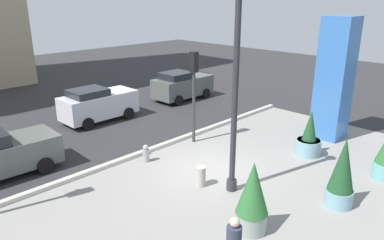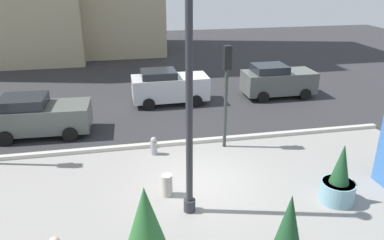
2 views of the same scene
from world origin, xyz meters
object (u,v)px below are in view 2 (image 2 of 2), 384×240
at_px(car_far_lane, 277,81).
at_px(potted_plant_mid_plaza, 146,226).
at_px(fire_hydrant, 154,146).
at_px(potted_plant_near_right, 339,181).
at_px(car_intersection, 169,87).
at_px(traffic_light_far_side, 226,80).
at_px(car_curb_east, 39,116).
at_px(concrete_bollard, 167,185).
at_px(lamp_post, 189,105).

bearing_deg(car_far_lane, potted_plant_mid_plaza, -125.75).
bearing_deg(fire_hydrant, potted_plant_near_right, -39.34).
distance_m(car_far_lane, car_intersection, 6.25).
bearing_deg(potted_plant_near_right, traffic_light_far_side, 118.05).
bearing_deg(car_curb_east, concrete_bollard, -50.63).
height_order(potted_plant_mid_plaza, car_far_lane, potted_plant_mid_plaza).
height_order(lamp_post, potted_plant_near_right, lamp_post).
bearing_deg(car_curb_east, car_far_lane, 13.61).
height_order(lamp_post, car_curb_east, lamp_post).
distance_m(potted_plant_mid_plaza, car_curb_east, 9.62).
distance_m(lamp_post, potted_plant_near_right, 5.42).
bearing_deg(car_far_lane, traffic_light_far_side, -129.56).
xyz_separation_m(lamp_post, car_far_lane, (7.03, 9.89, -2.51)).
bearing_deg(potted_plant_near_right, car_curb_east, 144.11).
bearing_deg(lamp_post, fire_hydrant, 99.56).
height_order(potted_plant_near_right, car_far_lane, potted_plant_near_right).
distance_m(potted_plant_near_right, car_far_lane, 10.57).
bearing_deg(car_curb_east, traffic_light_far_side, -19.85).
bearing_deg(concrete_bollard, potted_plant_mid_plaza, -107.24).
bearing_deg(car_far_lane, car_curb_east, -166.39).
xyz_separation_m(potted_plant_near_right, fire_hydrant, (-5.34, 4.37, -0.36)).
bearing_deg(fire_hydrant, potted_plant_mid_plaza, -97.56).
bearing_deg(potted_plant_mid_plaza, concrete_bollard, 72.76).
height_order(fire_hydrant, car_far_lane, car_far_lane).
distance_m(potted_plant_mid_plaza, concrete_bollard, 3.08).
relative_size(lamp_post, car_intersection, 1.73).
height_order(lamp_post, concrete_bollard, lamp_post).
distance_m(potted_plant_near_right, concrete_bollard, 5.42).
xyz_separation_m(lamp_post, car_curb_east, (-5.40, 6.88, -2.55)).
height_order(fire_hydrant, car_intersection, car_intersection).
xyz_separation_m(car_curb_east, car_far_lane, (12.43, 3.01, 0.04)).
relative_size(potted_plant_near_right, car_curb_east, 0.47).
distance_m(traffic_light_far_side, car_far_lane, 7.73).
height_order(fire_hydrant, traffic_light_far_side, traffic_light_far_side).
height_order(concrete_bollard, car_curb_east, car_curb_east).
bearing_deg(potted_plant_near_right, car_intersection, 110.58).
relative_size(potted_plant_near_right, traffic_light_far_side, 0.48).
bearing_deg(potted_plant_near_right, lamp_post, 175.01).
height_order(concrete_bollard, car_far_lane, car_far_lane).
xyz_separation_m(traffic_light_far_side, car_far_lane, (4.77, 5.78, -1.92)).
distance_m(potted_plant_mid_plaza, fire_hydrant, 5.95).
bearing_deg(potted_plant_near_right, potted_plant_mid_plaza, -166.38).
bearing_deg(lamp_post, concrete_bollard, 119.76).
xyz_separation_m(potted_plant_near_right, traffic_light_far_side, (-2.41, 4.52, 2.14)).
distance_m(potted_plant_near_right, car_curb_east, 12.43).
height_order(lamp_post, fire_hydrant, lamp_post).
bearing_deg(potted_plant_mid_plaza, fire_hydrant, 82.44).
height_order(traffic_light_far_side, car_curb_east, traffic_light_far_side).
bearing_deg(potted_plant_near_right, concrete_bollard, 165.19).
xyz_separation_m(fire_hydrant, car_curb_east, (-4.73, 2.91, 0.53)).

